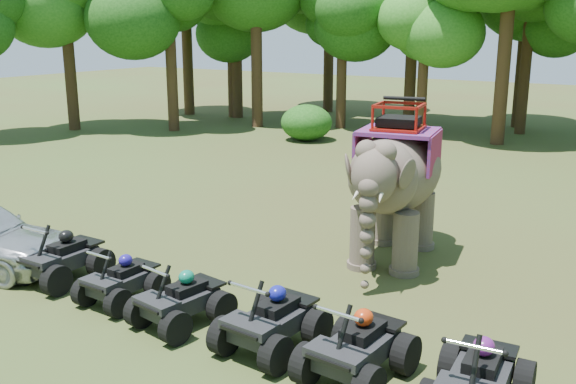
% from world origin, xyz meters
% --- Properties ---
extents(ground, '(110.00, 110.00, 0.00)m').
position_xyz_m(ground, '(0.00, 0.00, 0.00)').
color(ground, '#47381E').
rests_on(ground, ground).
extents(elephant, '(2.60, 4.65, 3.70)m').
position_xyz_m(elephant, '(1.48, 3.51, 1.85)').
color(elephant, '#4D4238').
rests_on(elephant, ground).
extents(atv_0, '(1.33, 1.82, 1.34)m').
position_xyz_m(atv_0, '(-3.98, -1.53, 0.67)').
color(atv_0, black).
rests_on(atv_0, ground).
extents(atv_1, '(1.21, 1.62, 1.17)m').
position_xyz_m(atv_1, '(-2.09, -1.65, 0.58)').
color(atv_1, black).
rests_on(atv_1, ground).
extents(atv_2, '(1.48, 1.86, 1.24)m').
position_xyz_m(atv_2, '(-0.43, -1.80, 0.62)').
color(atv_2, black).
rests_on(atv_2, ground).
extents(atv_3, '(1.47, 1.92, 1.34)m').
position_xyz_m(atv_3, '(1.47, -1.72, 0.67)').
color(atv_3, black).
rests_on(atv_3, ground).
extents(atv_4, '(1.48, 1.93, 1.35)m').
position_xyz_m(atv_4, '(3.09, -1.80, 0.67)').
color(atv_4, black).
rests_on(atv_4, ground).
extents(atv_5, '(1.44, 1.90, 1.34)m').
position_xyz_m(atv_5, '(4.94, -1.75, 0.67)').
color(atv_5, black).
rests_on(atv_5, ground).
extents(tree_0, '(5.42, 5.42, 7.74)m').
position_xyz_m(tree_0, '(0.00, 23.68, 3.87)').
color(tree_0, '#195114').
rests_on(tree_0, ground).
extents(tree_24, '(6.66, 6.66, 9.51)m').
position_xyz_m(tree_24, '(-20.30, 12.76, 4.76)').
color(tree_24, '#195114').
rests_on(tree_24, ground).
extents(tree_25, '(6.02, 6.02, 8.60)m').
position_xyz_m(tree_25, '(-15.64, 15.28, 4.30)').
color(tree_25, '#195114').
rests_on(tree_25, ground).
extents(tree_26, '(6.89, 6.89, 9.84)m').
position_xyz_m(tree_26, '(-12.69, 18.69, 4.92)').
color(tree_26, '#195114').
rests_on(tree_26, ground).
extents(tree_27, '(5.36, 5.36, 7.65)m').
position_xyz_m(tree_27, '(-8.61, 20.62, 3.83)').
color(tree_27, '#195114').
rests_on(tree_27, ground).
extents(tree_28, '(4.65, 4.65, 6.65)m').
position_xyz_m(tree_28, '(-4.00, 20.16, 3.32)').
color(tree_28, '#195114').
rests_on(tree_28, ground).
extents(tree_30, '(5.16, 5.16, 7.37)m').
position_xyz_m(tree_30, '(-16.10, 21.09, 3.68)').
color(tree_30, '#195114').
rests_on(tree_30, ground).
extents(tree_32, '(7.14, 7.14, 10.20)m').
position_xyz_m(tree_32, '(-5.69, 22.94, 5.10)').
color(tree_32, '#195114').
rests_on(tree_32, ground).
extents(tree_34, '(7.67, 7.67, 10.96)m').
position_xyz_m(tree_34, '(-19.06, 20.61, 5.48)').
color(tree_34, '#195114').
rests_on(tree_34, ground).
extents(tree_36, '(7.05, 7.05, 10.08)m').
position_xyz_m(tree_36, '(-0.63, 25.87, 5.04)').
color(tree_36, '#195114').
rests_on(tree_36, ground).
extents(tree_37, '(7.24, 7.24, 10.34)m').
position_xyz_m(tree_37, '(-0.22, 20.05, 5.17)').
color(tree_37, '#195114').
rests_on(tree_37, ground).
extents(tree_39, '(7.65, 7.65, 10.93)m').
position_xyz_m(tree_39, '(-15.74, 21.09, 5.47)').
color(tree_39, '#195114').
rests_on(tree_39, ground).
extents(tree_41, '(7.61, 7.61, 10.87)m').
position_xyz_m(tree_41, '(-12.41, 26.29, 5.43)').
color(tree_41, '#195114').
rests_on(tree_41, ground).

